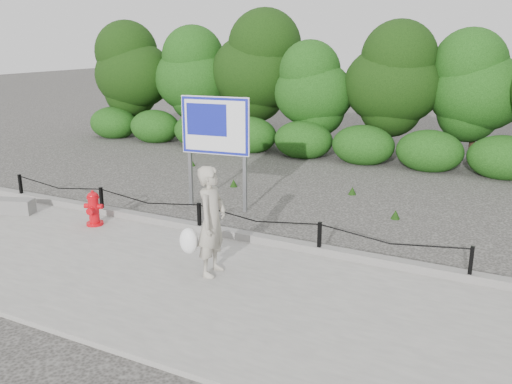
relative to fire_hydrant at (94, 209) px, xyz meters
The scene contains 9 objects.
ground 2.27m from the fire_hydrant, 16.07° to the left, with size 90.00×90.00×0.00m, color #2D2B28.
sidewalk 2.58m from the fire_hydrant, 32.81° to the right, with size 14.00×4.00×0.08m, color gray.
curb 2.26m from the fire_hydrant, 17.29° to the left, with size 14.00×0.22×0.14m, color slate.
chain_barrier 2.23m from the fire_hydrant, 16.07° to the left, with size 10.06×0.06×0.60m.
treeline 10.04m from the fire_hydrant, 77.44° to the left, with size 20.40×3.69×4.66m.
fire_hydrant is the anchor object (origin of this frame).
pedestrian 3.53m from the fire_hydrant, 15.37° to the right, with size 0.76×0.69×1.79m.
concrete_block 2.19m from the fire_hydrant, behind, with size 0.99×0.35×0.32m, color slate.
advertising_sign 3.07m from the fire_hydrant, 56.02° to the left, with size 1.59×0.31×2.55m.
Camera 1 is at (5.56, -8.44, 3.78)m, focal length 38.00 mm.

